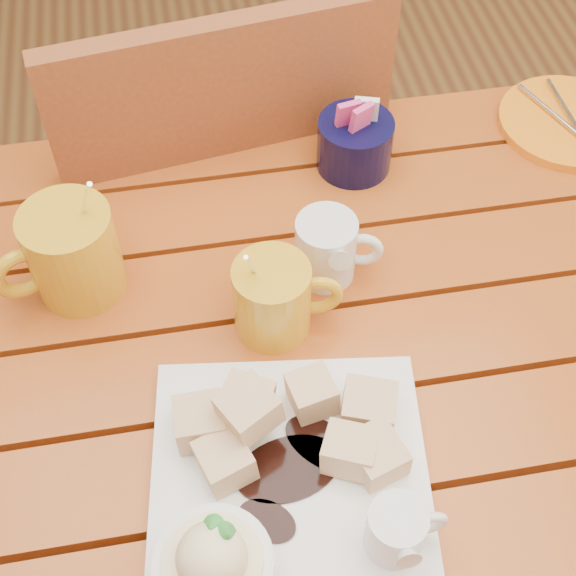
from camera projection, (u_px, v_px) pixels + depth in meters
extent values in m
cube|color=#A34215|center=(344.00, 569.00, 0.74)|extent=(1.20, 0.11, 0.03)
cube|color=#A34215|center=(320.00, 457.00, 0.81)|extent=(1.20, 0.11, 0.03)
cube|color=#A34215|center=(299.00, 363.00, 0.88)|extent=(1.20, 0.11, 0.03)
cube|color=#A34215|center=(282.00, 282.00, 0.95)|extent=(1.20, 0.11, 0.03)
cube|color=#A34215|center=(266.00, 212.00, 1.02)|extent=(1.20, 0.11, 0.03)
cube|color=#A34215|center=(253.00, 151.00, 1.09)|extent=(1.20, 0.11, 0.03)
cube|color=#A34215|center=(253.00, 172.00, 1.14)|extent=(1.12, 0.04, 0.08)
cylinder|color=#A34215|center=(561.00, 266.00, 1.45)|extent=(0.06, 0.06, 0.72)
cube|color=white|center=(290.00, 482.00, 0.77)|extent=(0.30, 0.30, 0.02)
cube|color=#DD8A43|center=(225.00, 460.00, 0.76)|extent=(0.06, 0.06, 0.04)
cube|color=#DD8A43|center=(200.00, 422.00, 0.78)|extent=(0.05, 0.05, 0.04)
cube|color=#DD8A43|center=(377.00, 454.00, 0.76)|extent=(0.06, 0.06, 0.04)
cube|color=#DD8A43|center=(249.00, 409.00, 0.76)|extent=(0.06, 0.06, 0.04)
cube|color=#DD8A43|center=(351.00, 451.00, 0.76)|extent=(0.06, 0.06, 0.04)
cube|color=#DD8A43|center=(369.00, 406.00, 0.79)|extent=(0.06, 0.06, 0.04)
cube|color=#DD8A43|center=(312.00, 393.00, 0.80)|extent=(0.06, 0.06, 0.04)
cube|color=#DD8A43|center=(246.00, 402.00, 0.79)|extent=(0.06, 0.06, 0.04)
cylinder|color=white|center=(215.00, 570.00, 0.69)|extent=(0.10, 0.10, 0.04)
cylinder|color=beige|center=(214.00, 566.00, 0.68)|extent=(0.09, 0.09, 0.03)
sphere|color=beige|center=(212.00, 558.00, 0.67)|extent=(0.06, 0.06, 0.06)
cone|color=green|center=(226.00, 535.00, 0.65)|extent=(0.03, 0.04, 0.03)
cone|color=green|center=(212.00, 527.00, 0.66)|extent=(0.03, 0.03, 0.02)
cylinder|color=white|center=(395.00, 530.00, 0.71)|extent=(0.05, 0.05, 0.06)
cylinder|color=black|center=(399.00, 519.00, 0.69)|extent=(0.04, 0.04, 0.01)
cone|color=white|center=(406.00, 551.00, 0.67)|extent=(0.02, 0.02, 0.03)
torus|color=white|center=(429.00, 523.00, 0.71)|extent=(0.04, 0.01, 0.04)
cylinder|color=gold|center=(73.00, 252.00, 0.88)|extent=(0.10, 0.10, 0.11)
cylinder|color=black|center=(64.00, 224.00, 0.85)|extent=(0.09, 0.09, 0.01)
torus|color=gold|center=(22.00, 273.00, 0.87)|extent=(0.07, 0.04, 0.07)
cylinder|color=silver|center=(81.00, 219.00, 0.86)|extent=(0.05, 0.05, 0.15)
cylinder|color=gold|center=(272.00, 299.00, 0.86)|extent=(0.08, 0.08, 0.09)
cylinder|color=black|center=(271.00, 276.00, 0.83)|extent=(0.07, 0.07, 0.01)
torus|color=gold|center=(317.00, 296.00, 0.86)|extent=(0.06, 0.02, 0.06)
cylinder|color=silver|center=(257.00, 275.00, 0.83)|extent=(0.03, 0.05, 0.12)
cylinder|color=white|center=(326.00, 249.00, 0.91)|extent=(0.07, 0.07, 0.08)
cylinder|color=white|center=(327.00, 227.00, 0.88)|extent=(0.06, 0.06, 0.01)
cone|color=white|center=(333.00, 256.00, 0.86)|extent=(0.03, 0.03, 0.03)
torus|color=white|center=(361.00, 243.00, 0.91)|extent=(0.05, 0.02, 0.05)
cylinder|color=black|center=(355.00, 144.00, 1.02)|extent=(0.10, 0.10, 0.07)
cube|color=#EC408A|center=(348.00, 116.00, 0.98)|extent=(0.03, 0.02, 0.05)
cube|color=white|center=(366.00, 112.00, 0.99)|extent=(0.03, 0.02, 0.05)
cube|color=#EC408A|center=(361.00, 120.00, 0.98)|extent=(0.03, 0.03, 0.05)
cylinder|color=orange|center=(568.00, 122.00, 1.09)|extent=(0.19, 0.19, 0.01)
cylinder|color=silver|center=(552.00, 113.00, 1.08)|extent=(0.05, 0.13, 0.01)
cylinder|color=silver|center=(567.00, 111.00, 1.09)|extent=(0.01, 0.14, 0.01)
cube|color=brown|center=(208.00, 195.00, 1.42)|extent=(0.50, 0.50, 0.03)
cylinder|color=brown|center=(279.00, 192.00, 1.75)|extent=(0.04, 0.04, 0.44)
cylinder|color=brown|center=(106.00, 232.00, 1.68)|extent=(0.04, 0.04, 0.44)
cylinder|color=brown|center=(339.00, 327.00, 1.53)|extent=(0.04, 0.04, 0.44)
cylinder|color=brown|center=(144.00, 381.00, 1.46)|extent=(0.04, 0.04, 0.44)
cube|color=brown|center=(231.00, 168.00, 1.10)|extent=(0.44, 0.09, 0.46)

